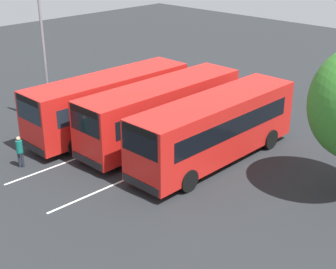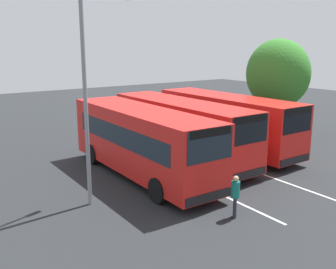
{
  "view_description": "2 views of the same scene",
  "coord_description": "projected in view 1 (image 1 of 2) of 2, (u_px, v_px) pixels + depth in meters",
  "views": [
    {
      "loc": [
        16.94,
        17.19,
        10.88
      ],
      "look_at": [
        0.58,
        1.31,
        1.21
      ],
      "focal_mm": 52.61,
      "sensor_mm": 36.0,
      "label": 1
    },
    {
      "loc": [
        15.96,
        -12.74,
        6.25
      ],
      "look_at": [
        -1.46,
        -0.38,
        1.31
      ],
      "focal_mm": 41.68,
      "sensor_mm": 36.0,
      "label": 2
    }
  ],
  "objects": [
    {
      "name": "lane_stripe_outer_left",
      "position": [
        136.0,
        137.0,
        27.58
      ],
      "size": [
        15.98,
        0.5,
        0.01
      ],
      "primitive_type": "cube",
      "rotation": [
        0.0,
        0.0,
        -0.02
      ],
      "color": "silver",
      "rests_on": "ground"
    },
    {
      "name": "bus_center_left",
      "position": [
        161.0,
        111.0,
        26.19
      ],
      "size": [
        10.09,
        2.64,
        3.29
      ],
      "rotation": [
        0.0,
        0.0,
        -0.01
      ],
      "color": "red",
      "rests_on": "ground"
    },
    {
      "name": "lane_stripe_inner_left",
      "position": [
        182.0,
        155.0,
        25.34
      ],
      "size": [
        15.98,
        0.5,
        0.01
      ],
      "primitive_type": "cube",
      "rotation": [
        0.0,
        0.0,
        -0.02
      ],
      "color": "silver",
      "rests_on": "ground"
    },
    {
      "name": "pedestrian",
      "position": [
        20.0,
        149.0,
        23.73
      ],
      "size": [
        0.45,
        0.45,
        1.62
      ],
      "rotation": [
        0.0,
        0.0,
        3.94
      ],
      "color": "#232833",
      "rests_on": "ground"
    },
    {
      "name": "street_lamp",
      "position": [
        47.0,
        45.0,
        27.41
      ],
      "size": [
        0.98,
        2.58,
        8.26
      ],
      "rotation": [
        0.0,
        0.0,
        1.89
      ],
      "color": "gray",
      "rests_on": "ground"
    },
    {
      "name": "ground_plane",
      "position": [
        158.0,
        145.0,
        26.46
      ],
      "size": [
        75.13,
        75.13,
        0.0
      ],
      "primitive_type": "plane",
      "color": "#232628"
    },
    {
      "name": "bus_far_left",
      "position": [
        109.0,
        102.0,
        27.54
      ],
      "size": [
        10.12,
        2.74,
        3.29
      ],
      "rotation": [
        0.0,
        0.0,
        -0.02
      ],
      "color": "red",
      "rests_on": "ground"
    },
    {
      "name": "bus_center_right",
      "position": [
        215.0,
        127.0,
        24.04
      ],
      "size": [
        10.09,
        2.63,
        3.29
      ],
      "rotation": [
        0.0,
        0.0,
        -0.0
      ],
      "color": "red",
      "rests_on": "ground"
    }
  ]
}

